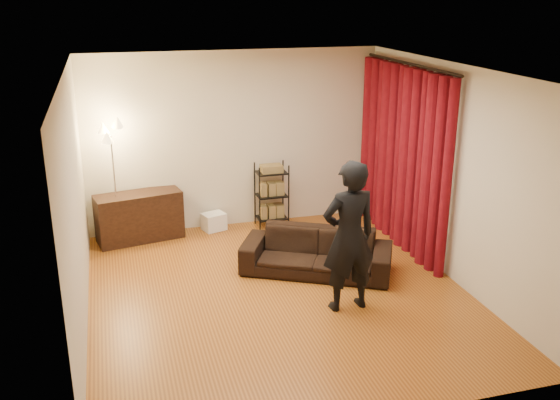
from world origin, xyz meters
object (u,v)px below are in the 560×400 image
object	(u,v)px
sofa	(316,252)
wire_shelf	(272,195)
media_cabinet	(139,217)
floor_lamp	(115,185)
person	(349,237)
storage_boxes	(214,222)

from	to	relation	value
sofa	wire_shelf	bearing A→B (deg)	121.72
media_cabinet	floor_lamp	xyz separation A→B (m)	(-0.31, -0.08, 0.54)
floor_lamp	person	bearing A→B (deg)	-47.31
person	storage_boxes	size ratio (longest dim) A/B	5.41
storage_boxes	floor_lamp	distance (m)	1.63
wire_shelf	storage_boxes	bearing A→B (deg)	174.68
sofa	person	size ratio (longest dim) A/B	1.08
person	wire_shelf	xyz separation A→B (m)	(-0.16, 2.79, -0.39)
sofa	storage_boxes	world-z (taller)	sofa
person	storage_boxes	bearing A→B (deg)	-74.43
storage_boxes	floor_lamp	world-z (taller)	floor_lamp
sofa	floor_lamp	size ratio (longest dim) A/B	1.07
sofa	wire_shelf	distance (m)	1.81
sofa	person	distance (m)	1.17
media_cabinet	wire_shelf	bearing A→B (deg)	-10.78
person	media_cabinet	distance (m)	3.57
floor_lamp	wire_shelf	bearing A→B (deg)	2.28
person	wire_shelf	size ratio (longest dim) A/B	1.77
storage_boxes	wire_shelf	size ratio (longest dim) A/B	0.33
person	storage_boxes	world-z (taller)	person
sofa	media_cabinet	distance (m)	2.79
sofa	person	world-z (taller)	person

